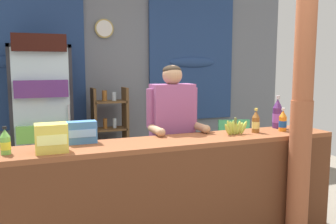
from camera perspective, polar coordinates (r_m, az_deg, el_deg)
The scene contains 15 objects.
ground_plane at distance 4.04m, azimuth -1.03°, elevation -15.53°, with size 7.29×7.29×0.00m, color gray.
back_wall_curtained at distance 5.33m, azimuth -7.87°, elevation 5.52°, with size 5.46×0.22×2.70m.
stall_counter at distance 3.07m, azimuth 2.33°, elevation -11.68°, with size 2.95×0.46×0.95m.
timber_post at distance 3.29m, azimuth 20.51°, elevation 0.82°, with size 0.21×0.19×2.55m.
drink_fridge at distance 4.71m, azimuth -19.48°, elevation 0.76°, with size 0.71×0.73×1.93m.
bottle_shelf_rack at distance 5.04m, azimuth -9.17°, elevation -3.09°, with size 0.48×0.28×1.27m.
plastic_lawn_chair at distance 4.99m, azimuth 9.93°, elevation -5.17°, with size 0.54×0.54×0.86m.
shopkeeper at distance 3.47m, azimuth 0.74°, elevation -2.15°, with size 0.52×0.42×1.58m.
soda_bottle_grape_soda at distance 3.74m, azimuth 16.96°, elevation -0.34°, with size 0.09×0.09×0.33m.
soda_bottle_lime_soda at distance 2.79m, azimuth -24.42°, elevation -4.42°, with size 0.07×0.07×0.20m.
soda_bottle_iced_tea at distance 3.45m, azimuth 13.76°, elevation -1.58°, with size 0.07×0.07×0.23m.
soda_bottle_orange_soda at distance 3.58m, azimuth 17.76°, elevation -1.42°, with size 0.07×0.07×0.22m.
snack_box_instant_noodle at distance 2.73m, azimuth -18.04°, elevation -3.94°, with size 0.23×0.16×0.21m.
snack_box_biscuit at distance 2.97m, azimuth -13.56°, elevation -3.14°, with size 0.24×0.11×0.18m.
banana_bunch at distance 3.31m, azimuth 10.57°, elevation -2.50°, with size 0.26×0.06×0.16m.
Camera 1 is at (-1.30, -2.38, 1.58)m, focal length 38.39 mm.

